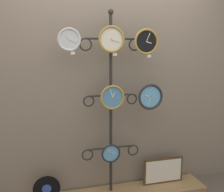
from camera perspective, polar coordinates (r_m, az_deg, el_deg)
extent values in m
cube|color=gray|center=(2.92, -1.08, 5.29)|extent=(4.40, 0.04, 2.80)
cylinder|color=#282623|center=(2.83, -0.26, -2.97)|extent=(0.03, 0.03, 1.97)
sphere|color=#282623|center=(2.78, -0.28, 17.86)|extent=(0.06, 0.06, 0.06)
cylinder|color=#282623|center=(2.73, -3.00, 12.38)|extent=(0.26, 0.02, 0.02)
torus|color=#282623|center=(2.70, -5.76, 11.12)|extent=(0.13, 0.02, 0.13)
cylinder|color=#282623|center=(2.79, 2.38, 12.34)|extent=(0.26, 0.02, 0.02)
torus|color=#282623|center=(2.83, 4.95, 11.09)|extent=(0.13, 0.02, 0.13)
cylinder|color=#282623|center=(2.77, -2.66, 0.06)|extent=(0.24, 0.02, 0.02)
torus|color=#282623|center=(2.76, -5.08, -1.14)|extent=(0.12, 0.02, 0.12)
cylinder|color=#282623|center=(2.83, 2.08, 0.29)|extent=(0.24, 0.02, 0.02)
torus|color=#282623|center=(2.88, 4.35, -0.64)|extent=(0.12, 0.02, 0.12)
cylinder|color=#282623|center=(2.93, -2.79, -11.40)|extent=(0.26, 0.02, 0.02)
torus|color=#282623|center=(2.93, -5.35, -12.65)|extent=(0.13, 0.02, 0.13)
cylinder|color=#282623|center=(2.99, 2.22, -10.92)|extent=(0.26, 0.02, 0.02)
torus|color=#282623|center=(3.05, 4.61, -11.66)|extent=(0.13, 0.02, 0.13)
cylinder|color=silver|center=(2.60, -9.33, 12.05)|extent=(0.20, 0.02, 0.20)
torus|color=silver|center=(2.59, -9.29, 12.06)|extent=(0.22, 0.02, 0.22)
cylinder|color=silver|center=(2.59, -9.29, 12.06)|extent=(0.01, 0.01, 0.01)
cube|color=silver|center=(2.58, -9.56, 12.54)|extent=(0.03, 0.00, 0.05)
cube|color=silver|center=(2.59, -8.43, 11.79)|extent=(0.08, 0.00, 0.03)
cylinder|color=silver|center=(2.69, -0.18, 12.24)|extent=(0.25, 0.02, 0.25)
torus|color=#A58438|center=(2.67, -0.09, 12.25)|extent=(0.27, 0.02, 0.27)
cylinder|color=#A58438|center=(2.67, -0.09, 12.25)|extent=(0.01, 0.01, 0.01)
cube|color=silver|center=(2.68, 0.50, 12.02)|extent=(0.06, 0.00, 0.03)
cube|color=silver|center=(2.68, 0.90, 11.96)|extent=(0.09, 0.00, 0.03)
cylinder|color=black|center=(2.76, 7.39, 11.66)|extent=(0.24, 0.02, 0.24)
torus|color=#A58438|center=(2.75, 7.52, 11.66)|extent=(0.26, 0.02, 0.26)
cylinder|color=#A58438|center=(2.75, 7.51, 11.66)|extent=(0.01, 0.01, 0.01)
cube|color=silver|center=(2.76, 8.05, 11.46)|extent=(0.06, 0.00, 0.03)
cube|color=silver|center=(2.76, 7.90, 12.56)|extent=(0.04, 0.00, 0.09)
cylinder|color=#4C84B2|center=(2.73, 0.03, -0.27)|extent=(0.24, 0.02, 0.24)
torus|color=#A58438|center=(2.71, 0.12, -0.33)|extent=(0.26, 0.02, 0.26)
cylinder|color=#A58438|center=(2.71, 0.12, -0.33)|extent=(0.01, 0.01, 0.01)
cube|color=silver|center=(2.71, 0.35, 0.23)|extent=(0.03, 0.00, 0.06)
cube|color=silver|center=(2.70, -0.12, 0.58)|extent=(0.03, 0.00, 0.09)
cylinder|color=#60A8DB|center=(2.86, 8.27, -0.14)|extent=(0.26, 0.02, 0.26)
torus|color=#262628|center=(2.85, 8.40, -0.20)|extent=(0.28, 0.03, 0.28)
cylinder|color=#262628|center=(2.85, 8.39, -0.19)|extent=(0.02, 0.01, 0.02)
cube|color=silver|center=(2.84, 7.85, -0.05)|extent=(0.06, 0.00, 0.03)
cube|color=silver|center=(2.85, 8.13, -1.17)|extent=(0.03, 0.00, 0.10)
cylinder|color=#60A8DB|center=(2.88, -0.30, -12.30)|extent=(0.19, 0.02, 0.19)
torus|color=#262628|center=(2.87, -0.22, -12.41)|extent=(0.21, 0.02, 0.21)
cylinder|color=#262628|center=(2.87, -0.22, -12.42)|extent=(0.01, 0.01, 0.01)
cube|color=silver|center=(2.87, 0.24, -12.36)|extent=(0.05, 0.00, 0.01)
cube|color=silver|center=(2.85, -0.65, -11.93)|extent=(0.05, 0.00, 0.06)
cylinder|color=black|center=(3.00, -14.03, -19.00)|extent=(0.28, 0.01, 0.28)
cylinder|color=#334FB2|center=(3.00, -14.03, -19.03)|extent=(0.10, 0.00, 0.10)
cube|color=#4C381E|center=(3.31, 11.10, -15.64)|extent=(0.50, 0.02, 0.31)
cube|color=white|center=(3.30, 11.18, -15.72)|extent=(0.45, 0.00, 0.27)
cube|color=white|center=(2.59, -8.54, 9.24)|extent=(0.04, 0.00, 0.03)
cube|color=white|center=(2.68, 0.65, 9.05)|extent=(0.04, 0.00, 0.03)
cube|color=white|center=(2.77, 8.10, 8.61)|extent=(0.04, 0.00, 0.03)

